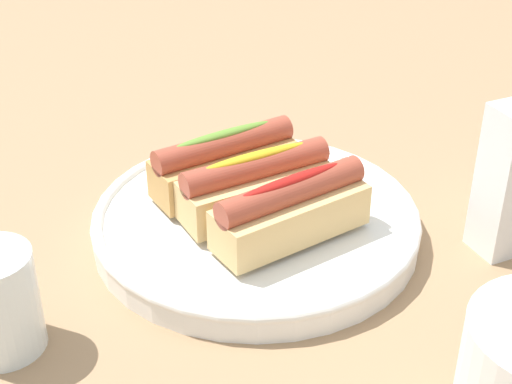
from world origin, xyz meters
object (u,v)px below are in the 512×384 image
Objects in this scene: serving_bowl at (256,221)px; hotdog_front at (224,162)px; hotdog_side at (291,210)px; hotdog_back at (256,185)px.

serving_bowl is 2.13× the size of hotdog_front.
hotdog_front is at bearing -88.48° from serving_bowl.
serving_bowl is 2.15× the size of hotdog_side.
hotdog_back is (-0.00, 0.05, 0.00)m from hotdog_front.
hotdog_front and hotdog_back have the same top height.
hotdog_front is at bearing -88.48° from hotdog_back.
hotdog_back is 0.06m from hotdog_side.
hotdog_back is (0.00, -0.00, 0.04)m from serving_bowl.
hotdog_back and hotdog_side have the same top height.
hotdog_back is at bearing -88.48° from hotdog_side.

